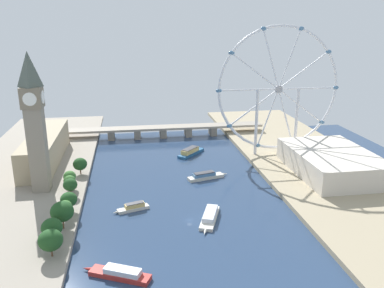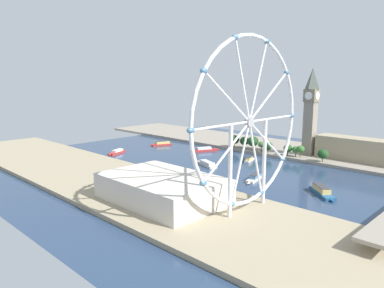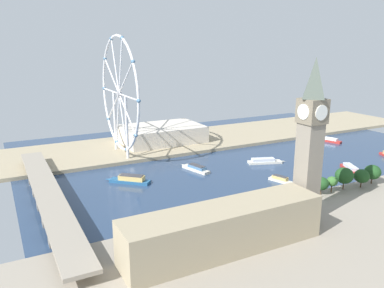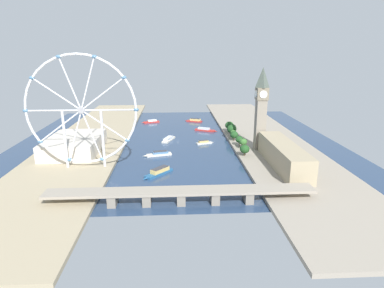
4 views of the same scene
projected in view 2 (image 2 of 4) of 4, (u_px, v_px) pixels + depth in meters
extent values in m
plane|color=navy|center=(215.00, 164.00, 349.23)|extent=(382.71, 382.71, 0.00)
cube|color=gray|center=(275.00, 147.00, 423.80)|extent=(90.00, 520.00, 3.00)
cube|color=tan|center=(122.00, 185.00, 274.11)|extent=(90.00, 520.00, 3.00)
cube|color=gray|center=(310.00, 129.00, 371.49)|extent=(10.42, 10.42, 53.85)
cube|color=#776B57|center=(312.00, 96.00, 365.50)|extent=(12.08, 12.08, 12.83)
pyramid|color=#4C564C|center=(313.00, 78.00, 362.47)|extent=(10.94, 10.94, 20.93)
cylinder|color=white|center=(318.00, 96.00, 361.20)|extent=(7.92, 0.50, 7.92)
cylinder|color=white|center=(306.00, 95.00, 369.80)|extent=(7.92, 0.50, 7.92)
cylinder|color=white|center=(309.00, 96.00, 361.10)|extent=(0.50, 7.92, 7.92)
cylinder|color=white|center=(314.00, 95.00, 369.90)|extent=(0.50, 7.92, 7.92)
cube|color=tan|center=(371.00, 151.00, 340.50)|extent=(22.00, 99.09, 21.47)
cylinder|color=#513823|center=(234.00, 145.00, 417.67)|extent=(0.80, 0.80, 3.94)
ellipsoid|color=#1E471E|center=(234.00, 140.00, 416.51)|extent=(11.18, 11.18, 10.06)
cylinder|color=#513823|center=(244.00, 146.00, 410.03)|extent=(0.80, 0.80, 3.98)
ellipsoid|color=#1E471E|center=(244.00, 141.00, 408.93)|extent=(10.25, 10.25, 9.23)
cylinder|color=#513823|center=(253.00, 148.00, 398.60)|extent=(0.80, 0.80, 4.92)
ellipsoid|color=#1E471E|center=(253.00, 141.00, 397.30)|extent=(11.97, 11.97, 10.77)
cylinder|color=#513823|center=(261.00, 149.00, 391.11)|extent=(0.80, 0.80, 4.80)
ellipsoid|color=#386B2D|center=(261.00, 144.00, 390.17)|extent=(7.03, 7.03, 6.32)
cylinder|color=#513823|center=(268.00, 151.00, 384.65)|extent=(0.80, 0.80, 3.59)
ellipsoid|color=#1E471E|center=(268.00, 146.00, 383.65)|extent=(9.42, 9.42, 8.48)
cylinder|color=#513823|center=(296.00, 155.00, 366.44)|extent=(0.80, 0.80, 3.97)
ellipsoid|color=#386B2D|center=(296.00, 150.00, 365.54)|extent=(7.57, 7.57, 6.81)
cylinder|color=#513823|center=(288.00, 154.00, 371.00)|extent=(0.80, 0.80, 4.01)
ellipsoid|color=#1E471E|center=(288.00, 148.00, 370.01)|extent=(8.68, 8.68, 7.81)
cylinder|color=#513823|center=(300.00, 155.00, 363.44)|extent=(0.80, 0.80, 4.89)
ellipsoid|color=#386B2D|center=(300.00, 149.00, 362.42)|extent=(8.00, 8.00, 7.20)
cylinder|color=#513823|center=(322.00, 160.00, 343.76)|extent=(0.80, 0.80, 3.50)
ellipsoid|color=#1E471E|center=(323.00, 154.00, 342.74)|extent=(9.80, 9.80, 8.82)
torus|color=silver|center=(249.00, 122.00, 210.23)|extent=(98.53, 2.16, 98.53)
cylinder|color=#99999E|center=(249.00, 122.00, 210.23)|extent=(5.78, 3.00, 5.78)
cylinder|color=silver|center=(223.00, 126.00, 193.28)|extent=(48.18, 1.30, 1.30)
cylinder|color=silver|center=(229.00, 98.00, 193.97)|extent=(39.74, 1.30, 29.37)
cylinder|color=silver|center=(243.00, 81.00, 200.88)|extent=(16.12, 1.30, 46.23)
cylinder|color=silver|center=(258.00, 81.00, 211.35)|extent=(16.12, 1.30, 46.23)
cylinder|color=silver|center=(269.00, 96.00, 221.40)|extent=(39.74, 1.30, 29.37)
cylinder|color=silver|center=(272.00, 118.00, 227.19)|extent=(48.18, 1.30, 1.30)
cylinder|color=silver|center=(267.00, 142.00, 226.49)|extent=(39.74, 1.30, 29.37)
cylinder|color=silver|center=(256.00, 159.00, 219.59)|extent=(16.12, 1.30, 46.23)
cylinder|color=silver|center=(241.00, 163.00, 209.11)|extent=(16.12, 1.30, 46.23)
cylinder|color=silver|center=(228.00, 151.00, 199.06)|extent=(39.74, 1.30, 29.37)
ellipsoid|color=teal|center=(191.00, 130.00, 176.32)|extent=(4.80, 3.20, 3.20)
ellipsoid|color=teal|center=(204.00, 71.00, 177.71)|extent=(4.80, 3.20, 3.20)
ellipsoid|color=teal|center=(235.00, 37.00, 191.52)|extent=(4.80, 3.20, 3.20)
ellipsoid|color=teal|center=(267.00, 41.00, 212.48)|extent=(4.80, 3.20, 3.20)
ellipsoid|color=teal|center=(287.00, 72.00, 232.58)|extent=(4.80, 3.20, 3.20)
ellipsoid|color=teal|center=(292.00, 116.00, 244.14)|extent=(4.80, 3.20, 3.20)
ellipsoid|color=teal|center=(283.00, 159.00, 242.75)|extent=(4.80, 3.20, 3.20)
ellipsoid|color=teal|center=(261.00, 192.00, 228.94)|extent=(4.80, 3.20, 3.20)
ellipsoid|color=teal|center=(232.00, 204.00, 207.99)|extent=(4.80, 3.20, 3.20)
ellipsoid|color=teal|center=(203.00, 183.00, 187.89)|extent=(4.80, 3.20, 3.20)
cylinder|color=silver|center=(230.00, 172.00, 203.13)|extent=(2.40, 2.40, 53.04)
cylinder|color=silver|center=(264.00, 162.00, 226.86)|extent=(2.40, 2.40, 53.04)
cube|color=beige|center=(162.00, 188.00, 235.02)|extent=(52.70, 78.04, 15.93)
cube|color=#B22D28|center=(117.00, 153.00, 394.39)|extent=(24.29, 13.46, 2.21)
cone|color=#B22D28|center=(109.00, 155.00, 382.17)|extent=(4.74, 3.48, 2.21)
cube|color=white|center=(117.00, 150.00, 395.03)|extent=(14.25, 9.17, 2.32)
cube|color=beige|center=(206.00, 165.00, 341.66)|extent=(16.78, 29.06, 1.83)
cone|color=beige|center=(199.00, 161.00, 356.21)|extent=(3.47, 5.39, 1.83)
cube|color=silver|center=(207.00, 163.00, 340.02)|extent=(12.52, 20.11, 2.47)
cube|color=beige|center=(255.00, 179.00, 293.28)|extent=(26.96, 12.62, 2.22)
cone|color=beige|center=(248.00, 183.00, 280.22)|extent=(5.14, 3.35, 2.22)
cube|color=teal|center=(256.00, 176.00, 294.01)|extent=(16.99, 9.11, 2.20)
cube|color=#38383D|center=(256.00, 174.00, 293.76)|extent=(15.36, 8.46, 0.57)
cube|color=beige|center=(249.00, 160.00, 358.85)|extent=(19.34, 10.25, 1.86)
cone|color=beige|center=(253.00, 158.00, 368.49)|extent=(3.80, 2.82, 1.86)
cube|color=#DBB766|center=(249.00, 158.00, 357.64)|extent=(12.25, 7.31, 2.34)
cube|color=#38383D|center=(249.00, 157.00, 357.40)|extent=(11.09, 6.77, 0.39)
cube|color=#235684|center=(322.00, 193.00, 256.83)|extent=(25.21, 26.88, 2.19)
cone|color=#235684|center=(333.00, 201.00, 240.05)|extent=(5.17, 5.40, 2.19)
cube|color=#DBB766|center=(321.00, 189.00, 257.78)|extent=(17.07, 18.00, 3.39)
cube|color=#38383D|center=(322.00, 186.00, 257.43)|extent=(15.61, 16.42, 0.49)
cube|color=#B22D28|center=(162.00, 145.00, 443.18)|extent=(24.72, 15.15, 1.89)
cone|color=#B22D28|center=(151.00, 145.00, 437.73)|extent=(4.72, 3.39, 1.89)
cube|color=#DBB766|center=(163.00, 142.00, 443.21)|extent=(17.48, 11.38, 3.02)
cube|color=#38383D|center=(163.00, 141.00, 442.90)|extent=(15.84, 10.50, 0.45)
cube|color=#B22D28|center=(205.00, 150.00, 408.09)|extent=(27.68, 17.81, 2.19)
cone|color=#B22D28|center=(218.00, 149.00, 413.47)|extent=(5.43, 4.14, 2.19)
cube|color=silver|center=(204.00, 148.00, 407.21)|extent=(17.07, 11.98, 2.47)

